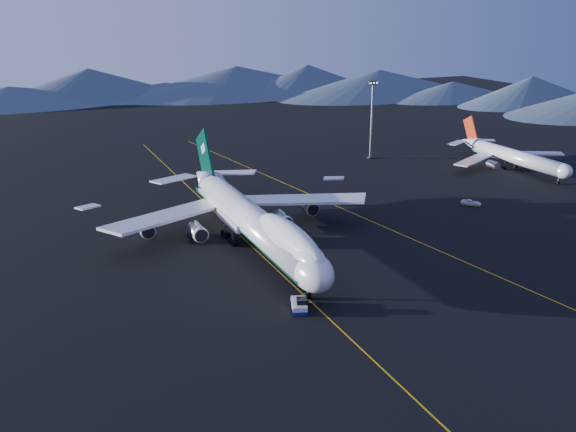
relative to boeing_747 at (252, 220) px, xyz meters
name	(u,v)px	position (x,y,z in m)	size (l,w,h in m)	color
ground	(253,247)	(0.00, -0.03, -5.81)	(500.00, 500.00, 0.00)	black
taxiway_line_main	(253,247)	(0.00, -0.03, -5.80)	(0.25, 220.00, 0.01)	#D49C0C
taxiway_line_side	(357,215)	(30.00, 9.97, -5.80)	(0.25, 200.00, 0.01)	#D49C0C
boeing_747	(252,220)	(0.00, 0.00, 0.00)	(59.62, 72.43, 19.37)	silver
pushback_tug	(299,306)	(-3.00, -29.53, -5.14)	(4.00, 5.47, 2.14)	silver
second_jet	(512,156)	(94.46, 30.04, -1.82)	(41.04, 46.37, 13.20)	silver
service_van	(471,203)	(59.71, 5.29, -5.13)	(2.25, 4.89, 1.36)	silver
floodlight_mast	(372,120)	(62.88, 59.49, 6.65)	(3.04, 2.28, 24.59)	black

